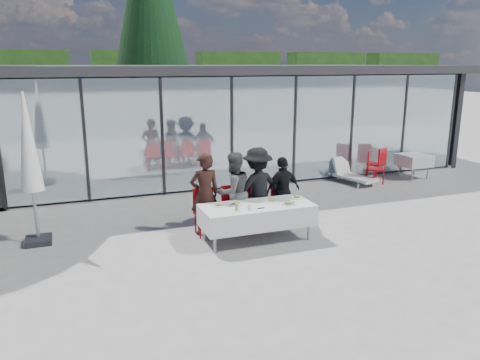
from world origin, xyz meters
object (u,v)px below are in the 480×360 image
plate_a (218,205)px  spare_chair_b (379,162)px  market_umbrella (29,150)px  dining_table (257,215)px  diner_a (205,194)px  diner_chair_d (282,201)px  plate_b (236,204)px  lounger (351,174)px  diner_c (257,188)px  plate_extra (288,203)px  diner_d (283,191)px  diner_chair_b (233,206)px  juice_bottle (237,207)px  conifer_tree (150,3)px  diner_b (233,192)px  plate_c (272,200)px  diner_chair_c (257,203)px  spare_chair_a (372,166)px  diner_chair_a (205,209)px  folded_eyeglasses (261,208)px  plate_d (297,197)px  spare_table_right (414,160)px

plate_a → spare_chair_b: bearing=27.8°
spare_chair_b → market_umbrella: bearing=-167.4°
dining_table → diner_a: (-0.88, 0.72, 0.33)m
market_umbrella → dining_table: bearing=-18.0°
diner_chair_d → plate_b: 1.46m
diner_chair_d → lounger: diner_chair_d is taller
diner_c → plate_extra: (0.29, -0.91, -0.11)m
diner_c → market_umbrella: bearing=-15.6°
plate_extra → lounger: 5.35m
diner_a → diner_d: bearing=176.6°
plate_extra → lounger: bearing=43.0°
diner_chair_b → juice_bottle: diner_chair_b is taller
market_umbrella → conifer_tree: conifer_tree is taller
diner_b → diner_c: size_ratio=0.96×
diner_c → plate_c: diner_c is taller
diner_chair_d → plate_a: (-1.65, -0.54, 0.24)m
diner_a → plate_extra: (1.46, -0.91, -0.09)m
diner_chair_b → diner_chair_c: size_ratio=1.00×
plate_a → juice_bottle: bearing=-59.9°
spare_chair_a → market_umbrella: 9.42m
diner_b → plate_extra: diner_b is taller
diner_chair_b → spare_chair_a: 5.74m
diner_chair_a → lounger: (5.36, 2.69, -0.28)m
diner_chair_d → dining_table: bearing=-140.3°
plate_b → juice_bottle: 0.37m
diner_chair_a → juice_bottle: 1.06m
plate_c → spare_chair_b: size_ratio=0.28×
plate_b → folded_eyeglasses: plate_b is taller
dining_table → spare_chair_b: bearing=32.5°
plate_b → diner_chair_c: bearing=41.0°
plate_extra → diner_b: bearing=132.5°
plate_d → spare_chair_a: spare_chair_a is taller
plate_d → diner_b: bearing=155.2°
diner_a → diner_chair_b: size_ratio=1.78×
plate_b → spare_chair_b: 6.82m
diner_b → diner_chair_c: (0.55, 0.03, -0.32)m
diner_chair_a → diner_c: 1.23m
diner_chair_d → spare_chair_a: same height
folded_eyeglasses → conifer_tree: size_ratio=0.01×
diner_chair_a → spare_table_right: 7.94m
diner_c → plate_b: diner_c is taller
dining_table → spare_table_right: size_ratio=2.63×
plate_c → lounger: bearing=38.9°
spare_chair_a → conifer_tree: bearing=115.6°
plate_a → plate_c: same height
dining_table → plate_c: 0.46m
spare_chair_a → spare_chair_b: 0.68m
spare_chair_a → diner_chair_d: bearing=-150.0°
spare_chair_b → lounger: bearing=-175.7°
diner_b → diner_chair_c: diner_b is taller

